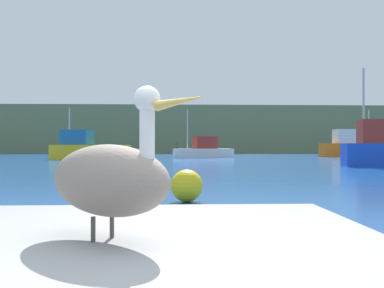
{
  "coord_description": "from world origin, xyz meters",
  "views": [
    {
      "loc": [
        -0.16,
        -2.33,
        1.21
      ],
      "look_at": [
        0.5,
        14.24,
        1.28
      ],
      "focal_mm": 37.02,
      "sensor_mm": 36.0,
      "label": 1
    }
  ],
  "objects_px": {
    "pelican": "(109,178)",
    "mooring_buoy": "(187,186)",
    "fishing_boat_yellow": "(87,149)",
    "fishing_boat_white": "(204,150)",
    "fishing_boat_orange": "(350,146)"
  },
  "relations": [
    {
      "from": "pelican",
      "to": "mooring_buoy",
      "type": "height_order",
      "value": "pelican"
    },
    {
      "from": "fishing_boat_yellow",
      "to": "fishing_boat_white",
      "type": "height_order",
      "value": "fishing_boat_white"
    },
    {
      "from": "fishing_boat_yellow",
      "to": "mooring_buoy",
      "type": "bearing_deg",
      "value": 121.24
    },
    {
      "from": "mooring_buoy",
      "to": "fishing_boat_orange",
      "type": "bearing_deg",
      "value": 61.18
    },
    {
      "from": "fishing_boat_yellow",
      "to": "mooring_buoy",
      "type": "distance_m",
      "value": 28.48
    },
    {
      "from": "mooring_buoy",
      "to": "pelican",
      "type": "bearing_deg",
      "value": -96.23
    },
    {
      "from": "pelican",
      "to": "fishing_boat_orange",
      "type": "xyz_separation_m",
      "value": [
        19.83,
        40.81,
        0.13
      ]
    },
    {
      "from": "pelican",
      "to": "fishing_boat_yellow",
      "type": "relative_size",
      "value": 0.16
    },
    {
      "from": "fishing_boat_orange",
      "to": "fishing_boat_white",
      "type": "distance_m",
      "value": 16.84
    },
    {
      "from": "fishing_boat_yellow",
      "to": "mooring_buoy",
      "type": "relative_size",
      "value": 10.35
    },
    {
      "from": "fishing_boat_orange",
      "to": "fishing_boat_yellow",
      "type": "bearing_deg",
      "value": -167.83
    },
    {
      "from": "pelican",
      "to": "mooring_buoy",
      "type": "bearing_deg",
      "value": 124.52
    },
    {
      "from": "fishing_boat_white",
      "to": "mooring_buoy",
      "type": "distance_m",
      "value": 31.92
    },
    {
      "from": "pelican",
      "to": "fishing_boat_white",
      "type": "relative_size",
      "value": 0.18
    },
    {
      "from": "pelican",
      "to": "fishing_boat_orange",
      "type": "bearing_deg",
      "value": 104.84
    }
  ]
}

